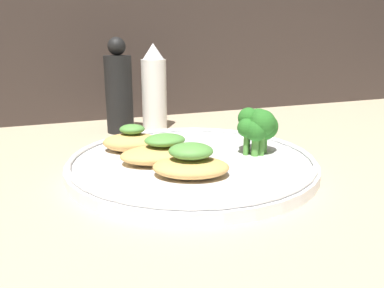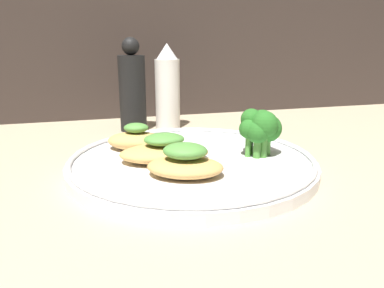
{
  "view_description": "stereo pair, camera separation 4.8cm",
  "coord_description": "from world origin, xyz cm",
  "px_view_note": "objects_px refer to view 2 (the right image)",
  "views": [
    {
      "loc": [
        -17.1,
        -42.79,
        16.2
      ],
      "look_at": [
        0.0,
        0.0,
        3.4
      ],
      "focal_mm": 35.0,
      "sensor_mm": 36.0,
      "label": 1
    },
    {
      "loc": [
        -12.58,
        -44.33,
        16.2
      ],
      "look_at": [
        0.0,
        0.0,
        3.4
      ],
      "focal_mm": 35.0,
      "sensor_mm": 36.0,
      "label": 2
    }
  ],
  "objects_px": {
    "pepper_grinder": "(132,90)",
    "plate": "(192,162)",
    "broccoli_bunch": "(261,127)",
    "sauce_bottle": "(167,89)"
  },
  "relations": [
    {
      "from": "broccoli_bunch",
      "to": "sauce_bottle",
      "type": "height_order",
      "value": "sauce_bottle"
    },
    {
      "from": "broccoli_bunch",
      "to": "plate",
      "type": "bearing_deg",
      "value": 175.02
    },
    {
      "from": "plate",
      "to": "sauce_bottle",
      "type": "xyz_separation_m",
      "value": [
        0.02,
        0.24,
        0.07
      ]
    },
    {
      "from": "broccoli_bunch",
      "to": "pepper_grinder",
      "type": "height_order",
      "value": "pepper_grinder"
    },
    {
      "from": "broccoli_bunch",
      "to": "sauce_bottle",
      "type": "bearing_deg",
      "value": 105.87
    },
    {
      "from": "broccoli_bunch",
      "to": "sauce_bottle",
      "type": "distance_m",
      "value": 0.26
    },
    {
      "from": "broccoli_bunch",
      "to": "pepper_grinder",
      "type": "relative_size",
      "value": 0.37
    },
    {
      "from": "pepper_grinder",
      "to": "plate",
      "type": "bearing_deg",
      "value": -79.53
    },
    {
      "from": "sauce_bottle",
      "to": "pepper_grinder",
      "type": "distance_m",
      "value": 0.07
    },
    {
      "from": "plate",
      "to": "broccoli_bunch",
      "type": "relative_size",
      "value": 5.14
    }
  ]
}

